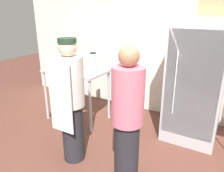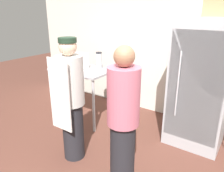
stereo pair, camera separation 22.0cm
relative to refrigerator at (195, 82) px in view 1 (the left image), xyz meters
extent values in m
cube|color=silver|center=(-0.72, 0.70, 0.63)|extent=(6.40, 0.12, 3.09)
cube|color=#ADAFB5|center=(0.00, 0.01, 0.00)|extent=(0.77, 0.65, 1.84)
cube|color=#93959B|center=(0.00, -0.31, 0.02)|extent=(0.71, 0.02, 1.51)
cylinder|color=silver|center=(-0.21, -0.34, 0.05)|extent=(0.02, 0.02, 0.90)
cube|color=#ADAFB5|center=(-1.91, -0.36, 0.00)|extent=(1.06, 0.66, 0.04)
cylinder|color=#ADAFB5|center=(-2.40, -0.65, -0.47)|extent=(0.04, 0.04, 0.90)
cylinder|color=#ADAFB5|center=(-1.43, -0.65, -0.47)|extent=(0.04, 0.04, 0.90)
cylinder|color=#ADAFB5|center=(-2.40, -0.07, -0.47)|extent=(0.04, 0.04, 0.90)
cylinder|color=#ADAFB5|center=(-1.43, -0.07, -0.47)|extent=(0.04, 0.04, 0.90)
cube|color=white|center=(-1.96, -0.40, 0.04)|extent=(0.30, 0.22, 0.05)
cube|color=white|center=(-1.96, -0.28, 0.18)|extent=(0.29, 0.01, 0.22)
torus|color=beige|center=(-2.02, -0.44, 0.08)|extent=(0.09, 0.09, 0.03)
torus|color=beige|center=(-1.91, -0.44, 0.08)|extent=(0.09, 0.09, 0.03)
torus|color=beige|center=(-2.02, -0.35, 0.08)|extent=(0.09, 0.09, 0.03)
torus|color=beige|center=(-1.91, -0.35, 0.08)|extent=(0.09, 0.09, 0.03)
cylinder|color=#99999E|center=(-1.71, -0.12, 0.06)|extent=(0.13, 0.13, 0.08)
cylinder|color=#B2BCC1|center=(-1.71, -0.12, 0.19)|extent=(0.10, 0.10, 0.18)
cylinder|color=black|center=(-1.71, -0.12, 0.29)|extent=(0.10, 0.10, 0.02)
cube|color=tan|center=(0.11, 0.00, 1.05)|extent=(0.34, 0.35, 0.26)
cylinder|color=#232328|center=(-1.24, -1.30, -0.53)|extent=(0.28, 0.28, 0.78)
cylinder|color=beige|center=(-1.24, -1.30, 0.17)|extent=(0.34, 0.34, 0.62)
sphere|color=beige|center=(-1.24, -1.30, 0.59)|extent=(0.21, 0.21, 0.21)
cube|color=white|center=(-1.24, -1.49, 0.04)|extent=(0.32, 0.02, 0.89)
cylinder|color=#1E3323|center=(-1.24, -1.30, 0.67)|extent=(0.22, 0.22, 0.06)
cylinder|color=#232328|center=(-0.43, -1.35, -0.53)|extent=(0.27, 0.27, 0.78)
cylinder|color=#C6667A|center=(-0.43, -1.35, 0.16)|extent=(0.34, 0.34, 0.61)
sphere|color=#9E7051|center=(-0.43, -1.35, 0.58)|extent=(0.21, 0.21, 0.21)
camera|label=1|loc=(0.46, -3.22, 0.99)|focal=35.00mm
camera|label=2|loc=(0.64, -3.10, 0.99)|focal=35.00mm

